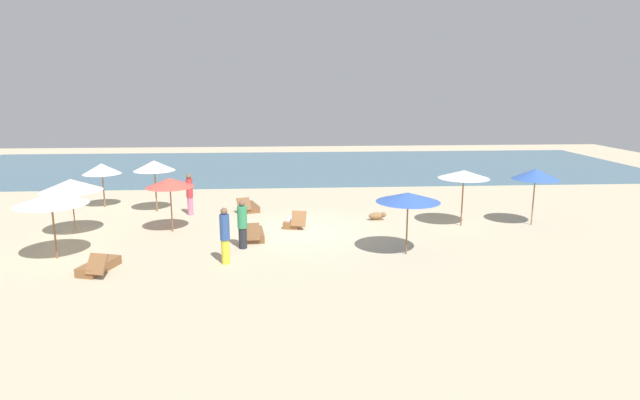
% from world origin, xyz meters
% --- Properties ---
extents(ground_plane, '(60.00, 60.00, 0.00)m').
position_xyz_m(ground_plane, '(0.00, 0.00, 0.00)').
color(ground_plane, '#BCAD8E').
extents(ocean_water, '(48.00, 16.00, 0.06)m').
position_xyz_m(ocean_water, '(0.00, 17.00, 0.03)').
color(ocean_water, '#476B7F').
rests_on(ocean_water, ground_plane).
extents(umbrella_0, '(1.83, 1.83, 2.33)m').
position_xyz_m(umbrella_0, '(-6.36, 3.83, 2.10)').
color(umbrella_0, olive).
rests_on(umbrella_0, ground_plane).
extents(umbrella_1, '(1.84, 1.84, 2.32)m').
position_xyz_m(umbrella_1, '(9.54, 0.41, 2.11)').
color(umbrella_1, olive).
rests_on(umbrella_1, ground_plane).
extents(umbrella_2, '(1.85, 1.85, 2.13)m').
position_xyz_m(umbrella_2, '(-4.94, 0.33, 1.95)').
color(umbrella_2, brown).
rests_on(umbrella_2, ground_plane).
extents(umbrella_3, '(2.30, 2.30, 2.18)m').
position_xyz_m(umbrella_3, '(-8.06, -2.73, 2.00)').
color(umbrella_3, brown).
rests_on(umbrella_3, ground_plane).
extents(umbrella_4, '(2.04, 2.04, 2.29)m').
position_xyz_m(umbrella_4, '(6.62, 0.47, 2.12)').
color(umbrella_4, brown).
rests_on(umbrella_4, ground_plane).
extents(umbrella_5, '(1.73, 1.73, 2.07)m').
position_xyz_m(umbrella_5, '(-9.02, 4.87, 1.82)').
color(umbrella_5, olive).
rests_on(umbrella_5, ground_plane).
extents(umbrella_6, '(2.27, 2.27, 2.15)m').
position_xyz_m(umbrella_6, '(-8.59, 0.22, 1.92)').
color(umbrella_6, olive).
rests_on(umbrella_6, ground_plane).
extents(umbrella_7, '(2.14, 2.14, 2.13)m').
position_xyz_m(umbrella_7, '(3.54, -3.03, 1.97)').
color(umbrella_7, brown).
rests_on(umbrella_7, ground_plane).
extents(lounger_0, '(1.07, 1.79, 0.69)m').
position_xyz_m(lounger_0, '(-2.19, 3.77, 0.17)').
color(lounger_0, brown).
rests_on(lounger_0, ground_plane).
extents(lounger_1, '(0.95, 1.73, 0.74)m').
position_xyz_m(lounger_1, '(-0.16, 0.95, 0.18)').
color(lounger_1, brown).
rests_on(lounger_1, ground_plane).
extents(lounger_2, '(0.76, 1.68, 0.75)m').
position_xyz_m(lounger_2, '(-1.67, -0.87, 0.17)').
color(lounger_2, brown).
rests_on(lounger_2, ground_plane).
extents(lounger_3, '(1.02, 1.75, 0.73)m').
position_xyz_m(lounger_3, '(-6.25, -4.08, 0.17)').
color(lounger_3, brown).
rests_on(lounger_3, ground_plane).
extents(person_0, '(0.37, 0.37, 1.84)m').
position_xyz_m(person_0, '(-4.72, 3.05, 0.96)').
color(person_0, '#D17299').
rests_on(person_0, ground_plane).
extents(person_1, '(0.47, 0.47, 1.71)m').
position_xyz_m(person_1, '(-2.02, -2.01, 0.86)').
color(person_1, '#26262D').
rests_on(person_1, ground_plane).
extents(person_2, '(0.33, 0.33, 1.84)m').
position_xyz_m(person_2, '(-2.44, -3.62, 0.94)').
color(person_2, yellow).
rests_on(person_2, ground_plane).
extents(dog, '(0.77, 0.39, 0.35)m').
position_xyz_m(dog, '(3.37, 1.60, 0.18)').
color(dog, olive).
rests_on(dog, ground_plane).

